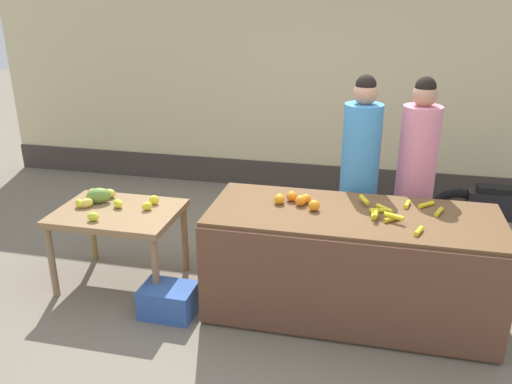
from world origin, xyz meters
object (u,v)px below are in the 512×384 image
at_px(produce_crate, 169,300).
at_px(produce_sack, 224,239).
at_px(vendor_woman_blue_shirt, 359,178).
at_px(vendor_woman_pink_shirt, 415,179).
at_px(parked_motorcycle, 506,216).

height_order(produce_crate, produce_sack, produce_sack).
bearing_deg(vendor_woman_blue_shirt, produce_crate, -142.91).
xyz_separation_m(vendor_woman_pink_shirt, produce_crate, (-1.95, -1.19, -0.81)).
xyz_separation_m(vendor_woman_blue_shirt, parked_motorcycle, (1.48, 0.74, -0.55)).
distance_m(vendor_woman_blue_shirt, produce_crate, 2.00).
relative_size(vendor_woman_pink_shirt, produce_sack, 4.14).
bearing_deg(vendor_woman_pink_shirt, produce_sack, -175.07).
distance_m(vendor_woman_blue_shirt, vendor_woman_pink_shirt, 0.50).
xyz_separation_m(vendor_woman_pink_shirt, produce_sack, (-1.77, -0.15, -0.72)).
bearing_deg(vendor_woman_blue_shirt, produce_sack, -176.99).
bearing_deg(vendor_woman_pink_shirt, parked_motorcycle, 33.71).
bearing_deg(produce_sack, vendor_woman_blue_shirt, 3.01).
height_order(vendor_woman_pink_shirt, produce_crate, vendor_woman_pink_shirt).
distance_m(parked_motorcycle, produce_crate, 3.48).
bearing_deg(parked_motorcycle, vendor_woman_blue_shirt, -153.36).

